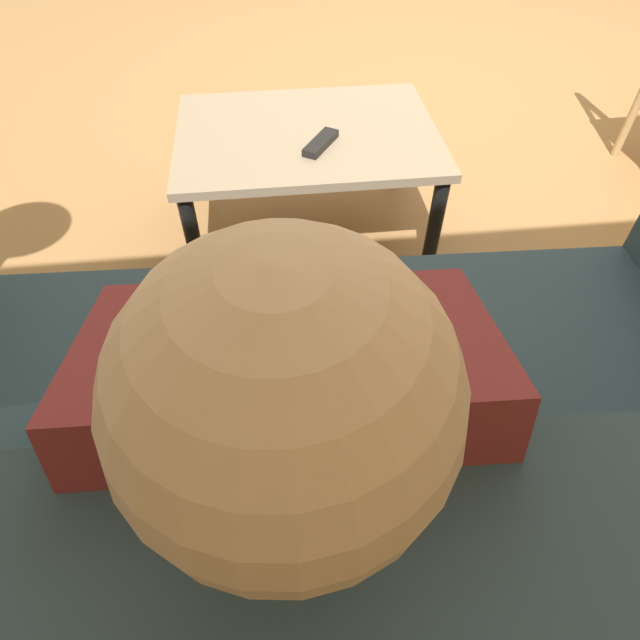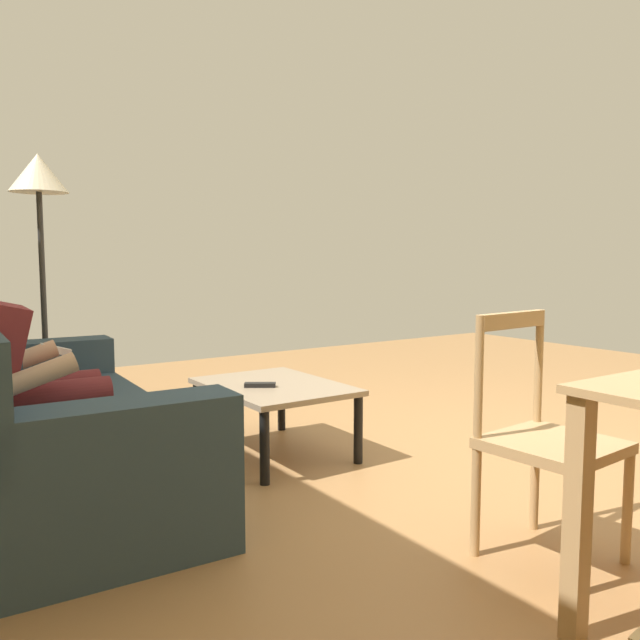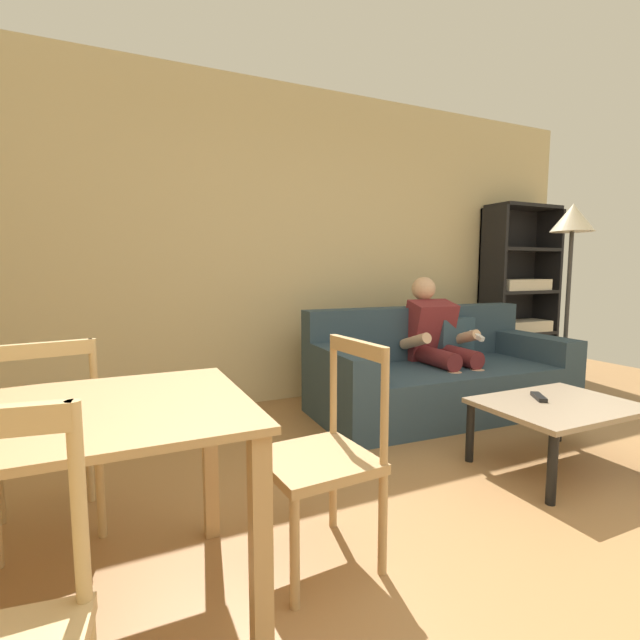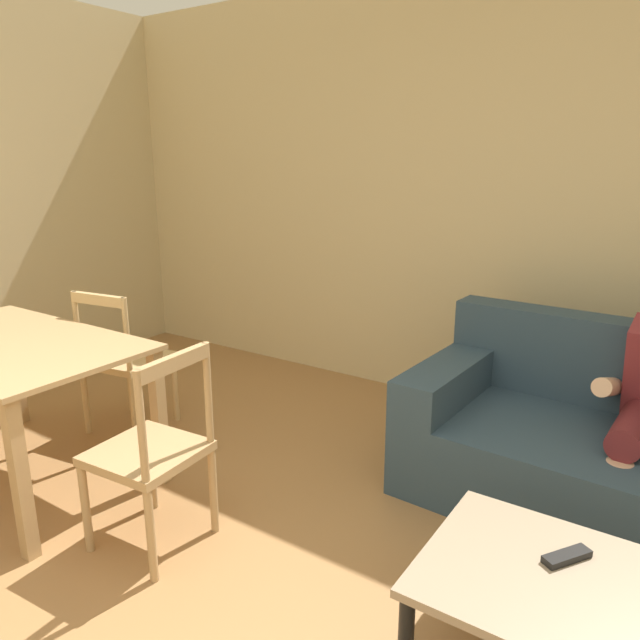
% 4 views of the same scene
% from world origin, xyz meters
% --- Properties ---
extents(wall_back, '(6.52, 0.12, 2.79)m').
position_xyz_m(wall_back, '(0.00, 3.19, 1.40)').
color(wall_back, '#D1BC8C').
rests_on(wall_back, ground_plane).
extents(coffee_table, '(0.89, 0.66, 0.40)m').
position_xyz_m(coffee_table, '(0.90, 1.07, 0.35)').
color(coffee_table, gray).
rests_on(coffee_table, ground_plane).
extents(tv_remote, '(0.14, 0.17, 0.02)m').
position_xyz_m(tv_remote, '(0.87, 1.18, 0.41)').
color(tv_remote, black).
rests_on(tv_remote, coffee_table).
extents(dining_table, '(1.43, 0.84, 0.75)m').
position_xyz_m(dining_table, '(-1.78, 0.88, 0.64)').
color(dining_table, tan).
rests_on(dining_table, ground_plane).
extents(dining_chair_near_wall, '(0.48, 0.48, 0.90)m').
position_xyz_m(dining_chair_near_wall, '(-1.78, 1.56, 0.45)').
color(dining_chair_near_wall, tan).
rests_on(dining_chair_near_wall, ground_plane).
extents(dining_chair_facing_couch, '(0.45, 0.45, 0.90)m').
position_xyz_m(dining_chair_facing_couch, '(-0.74, 0.88, 0.44)').
color(dining_chair_facing_couch, tan).
rests_on(dining_chair_facing_couch, ground_plane).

